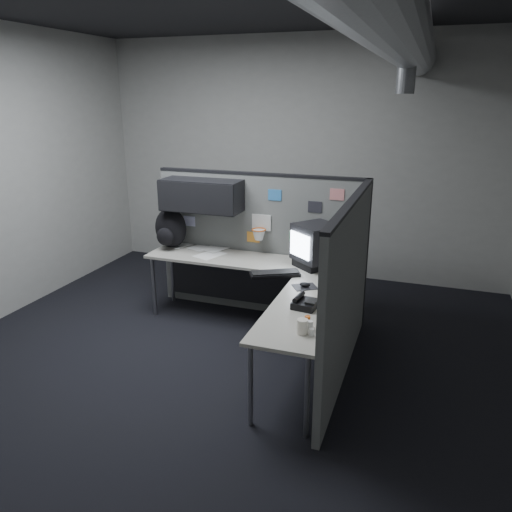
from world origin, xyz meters
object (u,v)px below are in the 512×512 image
at_px(desk, 262,280).
at_px(monitor, 316,245).
at_px(keyboard, 275,274).
at_px(phone, 305,303).
at_px(backpack, 170,229).

relative_size(desk, monitor, 4.15).
relative_size(keyboard, phone, 2.20).
xyz_separation_m(keyboard, phone, (0.47, -0.65, 0.02)).
xyz_separation_m(monitor, backpack, (-1.75, 0.09, -0.01)).
height_order(keyboard, phone, phone).
bearing_deg(phone, desk, 146.82).
height_order(desk, backpack, backpack).
distance_m(monitor, keyboard, 0.56).
bearing_deg(desk, phone, -49.91).
xyz_separation_m(desk, monitor, (0.49, 0.29, 0.35)).
distance_m(desk, backpack, 1.36).
relative_size(monitor, backpack, 1.19).
xyz_separation_m(desk, backpack, (-1.25, 0.38, 0.34)).
bearing_deg(phone, backpack, 165.55).
relative_size(phone, backpack, 0.51).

